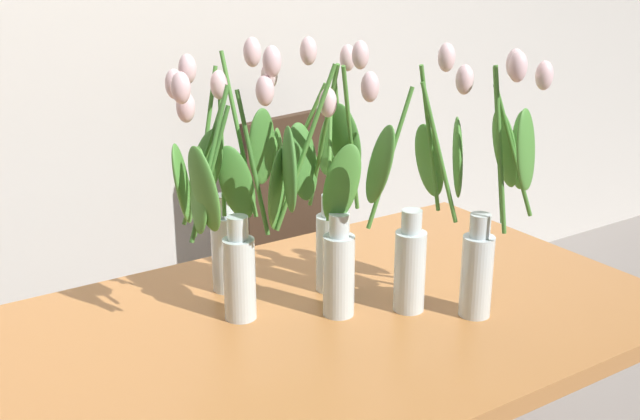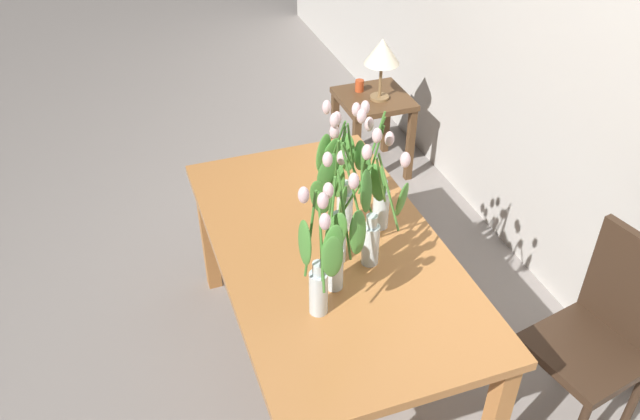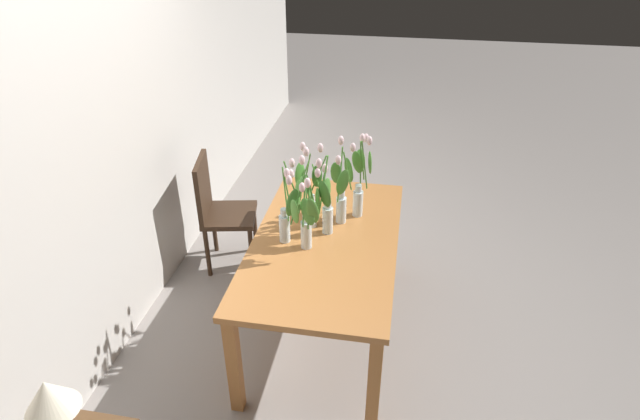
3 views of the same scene
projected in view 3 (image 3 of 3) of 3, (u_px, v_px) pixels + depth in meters
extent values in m
plane|color=gray|center=(325.00, 327.00, 3.65)|extent=(18.00, 18.00, 0.00)
cube|color=beige|center=(107.00, 135.00, 3.16)|extent=(9.00, 0.10, 2.70)
cube|color=#B7753D|center=(325.00, 242.00, 3.28)|extent=(1.60, 0.90, 0.04)
cube|color=#B7753D|center=(374.00, 384.00, 2.79)|extent=(0.07, 0.07, 0.70)
cube|color=#B7753D|center=(390.00, 233.00, 4.04)|extent=(0.07, 0.07, 0.70)
cube|color=#B7753D|center=(234.00, 364.00, 2.90)|extent=(0.07, 0.07, 0.70)
cube|color=#B7753D|center=(292.00, 224.00, 4.15)|extent=(0.07, 0.07, 0.70)
cylinder|color=silver|center=(312.00, 214.00, 3.36)|extent=(0.07, 0.07, 0.18)
cylinder|color=silver|center=(311.00, 198.00, 3.31)|extent=(0.04, 0.04, 0.05)
cylinder|color=silver|center=(312.00, 218.00, 3.38)|extent=(0.06, 0.06, 0.11)
cylinder|color=#56933D|center=(301.00, 182.00, 3.20)|extent=(0.09, 0.10, 0.27)
ellipsoid|color=silver|center=(292.00, 163.00, 3.09)|extent=(0.04, 0.04, 0.06)
ellipsoid|color=#4C8E38|center=(298.00, 192.00, 3.18)|extent=(0.08, 0.08, 0.18)
cylinder|color=#56933D|center=(318.00, 184.00, 3.20)|extent=(0.07, 0.10, 0.24)
ellipsoid|color=silver|center=(325.00, 168.00, 3.09)|extent=(0.04, 0.04, 0.06)
ellipsoid|color=#4C8E38|center=(326.00, 191.00, 3.21)|extent=(0.11, 0.06, 0.18)
cylinder|color=#56933D|center=(307.00, 173.00, 3.27)|extent=(0.09, 0.07, 0.31)
ellipsoid|color=silver|center=(303.00, 147.00, 3.23)|extent=(0.04, 0.04, 0.06)
ellipsoid|color=#4C8E38|center=(300.00, 175.00, 3.31)|extent=(0.10, 0.07, 0.18)
cylinder|color=silver|center=(285.00, 229.00, 3.22)|extent=(0.07, 0.07, 0.18)
cylinder|color=silver|center=(284.00, 213.00, 3.16)|extent=(0.04, 0.04, 0.05)
cylinder|color=silver|center=(285.00, 233.00, 3.23)|extent=(0.06, 0.06, 0.11)
cylinder|color=#478433|center=(286.00, 194.00, 3.03)|extent=(0.09, 0.05, 0.31)
ellipsoid|color=silver|center=(287.00, 173.00, 2.91)|extent=(0.04, 0.04, 0.06)
ellipsoid|color=#427F33|center=(292.00, 203.00, 3.02)|extent=(0.09, 0.10, 0.18)
cylinder|color=#478433|center=(293.00, 187.00, 3.07)|extent=(0.03, 0.11, 0.34)
ellipsoid|color=silver|center=(302.00, 160.00, 2.98)|extent=(0.04, 0.04, 0.06)
ellipsoid|color=#427F33|center=(301.00, 189.00, 3.10)|extent=(0.08, 0.05, 0.17)
cylinder|color=#478433|center=(288.00, 194.00, 3.07)|extent=(0.03, 0.06, 0.28)
ellipsoid|color=silver|center=(291.00, 174.00, 2.98)|extent=(0.04, 0.04, 0.06)
ellipsoid|color=#427F33|center=(297.00, 204.00, 3.10)|extent=(0.11, 0.06, 0.18)
cylinder|color=silver|center=(328.00, 220.00, 3.30)|extent=(0.07, 0.07, 0.18)
cylinder|color=silver|center=(328.00, 205.00, 3.24)|extent=(0.04, 0.04, 0.05)
cylinder|color=silver|center=(328.00, 224.00, 3.31)|extent=(0.06, 0.06, 0.11)
cylinder|color=#478433|center=(317.00, 179.00, 3.17)|extent=(0.02, 0.13, 0.33)
ellipsoid|color=silver|center=(306.00, 152.00, 3.09)|extent=(0.04, 0.04, 0.06)
ellipsoid|color=#427F33|center=(309.00, 188.00, 3.18)|extent=(0.08, 0.05, 0.17)
cylinder|color=#478433|center=(323.00, 186.00, 3.09)|extent=(0.13, 0.04, 0.33)
ellipsoid|color=silver|center=(319.00, 163.00, 2.95)|extent=(0.04, 0.04, 0.06)
ellipsoid|color=#427F33|center=(325.00, 194.00, 3.07)|extent=(0.05, 0.11, 0.18)
cylinder|color=#478433|center=(324.00, 177.00, 3.20)|extent=(0.09, 0.07, 0.33)
ellipsoid|color=silver|center=(320.00, 148.00, 3.16)|extent=(0.04, 0.04, 0.06)
ellipsoid|color=#427F33|center=(317.00, 176.00, 3.23)|extent=(0.09, 0.07, 0.18)
cylinder|color=silver|center=(306.00, 235.00, 3.16)|extent=(0.07, 0.07, 0.18)
cylinder|color=silver|center=(306.00, 218.00, 3.10)|extent=(0.04, 0.04, 0.05)
cylinder|color=silver|center=(306.00, 239.00, 3.17)|extent=(0.06, 0.06, 0.11)
cylinder|color=#3D752D|center=(304.00, 204.00, 2.99)|extent=(0.10, 0.01, 0.26)
ellipsoid|color=silver|center=(302.00, 187.00, 2.88)|extent=(0.04, 0.04, 0.06)
ellipsoid|color=#4C8E38|center=(308.00, 212.00, 2.96)|extent=(0.05, 0.12, 0.18)
cylinder|color=#3D752D|center=(307.00, 202.00, 2.96)|extent=(0.12, 0.04, 0.30)
ellipsoid|color=silver|center=(307.00, 183.00, 2.83)|extent=(0.04, 0.04, 0.06)
ellipsoid|color=#4C8E38|center=(313.00, 211.00, 2.95)|extent=(0.06, 0.10, 0.18)
cylinder|color=#3D752D|center=(312.00, 196.00, 3.04)|extent=(0.04, 0.06, 0.29)
ellipsoid|color=silver|center=(318.00, 173.00, 2.97)|extent=(0.04, 0.04, 0.06)
ellipsoid|color=#4C8E38|center=(318.00, 201.00, 3.10)|extent=(0.09, 0.06, 0.18)
cylinder|color=#3D752D|center=(297.00, 201.00, 2.99)|extent=(0.09, 0.08, 0.29)
ellipsoid|color=silver|center=(289.00, 180.00, 2.88)|extent=(0.04, 0.04, 0.06)
ellipsoid|color=#4C8E38|center=(295.00, 212.00, 2.97)|extent=(0.08, 0.07, 0.18)
cylinder|color=silver|center=(358.00, 203.00, 3.48)|extent=(0.07, 0.07, 0.18)
cylinder|color=silver|center=(358.00, 188.00, 3.42)|extent=(0.04, 0.04, 0.05)
cylinder|color=silver|center=(358.00, 207.00, 3.50)|extent=(0.06, 0.06, 0.11)
cylinder|color=#478433|center=(362.00, 163.00, 3.40)|extent=(0.12, 0.03, 0.29)
ellipsoid|color=silver|center=(366.00, 138.00, 3.37)|extent=(0.04, 0.04, 0.06)
ellipsoid|color=#4C8E38|center=(360.00, 161.00, 3.44)|extent=(0.03, 0.08, 0.17)
cylinder|color=#478433|center=(364.00, 165.00, 3.34)|extent=(0.02, 0.05, 0.34)
ellipsoid|color=silver|center=(369.00, 141.00, 3.25)|extent=(0.04, 0.04, 0.06)
ellipsoid|color=#4C8E38|center=(370.00, 163.00, 3.36)|extent=(0.09, 0.04, 0.18)
cylinder|color=#478433|center=(361.00, 164.00, 3.37)|extent=(0.06, 0.01, 0.33)
ellipsoid|color=silver|center=(362.00, 138.00, 3.30)|extent=(0.04, 0.04, 0.06)
ellipsoid|color=#4C8E38|center=(358.00, 162.00, 3.41)|extent=(0.05, 0.10, 0.18)
cylinder|color=silver|center=(341.00, 210.00, 3.41)|extent=(0.07, 0.07, 0.18)
cylinder|color=silver|center=(341.00, 195.00, 3.35)|extent=(0.04, 0.04, 0.05)
cylinder|color=silver|center=(341.00, 214.00, 3.42)|extent=(0.06, 0.06, 0.11)
cylinder|color=#478433|center=(340.00, 179.00, 3.22)|extent=(0.10, 0.02, 0.29)
ellipsoid|color=silver|center=(338.00, 160.00, 3.11)|extent=(0.04, 0.04, 0.06)
ellipsoid|color=#4C8E38|center=(343.00, 182.00, 3.18)|extent=(0.05, 0.11, 0.18)
cylinder|color=#478433|center=(348.00, 171.00, 3.30)|extent=(0.07, 0.06, 0.30)
ellipsoid|color=silver|center=(353.00, 147.00, 3.25)|extent=(0.04, 0.04, 0.06)
ellipsoid|color=#4C8E38|center=(349.00, 170.00, 3.35)|extent=(0.07, 0.10, 0.18)
cylinder|color=#478433|center=(341.00, 168.00, 3.31)|extent=(0.09, 0.03, 0.33)
ellipsoid|color=silver|center=(341.00, 140.00, 3.26)|extent=(0.04, 0.04, 0.06)
ellipsoid|color=#4C8E38|center=(336.00, 173.00, 3.37)|extent=(0.07, 0.08, 0.18)
cube|color=#382619|center=(230.00, 215.00, 4.08)|extent=(0.47, 0.47, 0.04)
cylinder|color=#382619|center=(255.00, 228.00, 4.35)|extent=(0.04, 0.04, 0.43)
cylinder|color=#382619|center=(251.00, 252.00, 4.06)|extent=(0.04, 0.04, 0.43)
cylinder|color=#382619|center=(214.00, 229.00, 4.34)|extent=(0.04, 0.04, 0.43)
cylinder|color=#382619|center=(208.00, 253.00, 4.05)|extent=(0.04, 0.04, 0.43)
cube|color=#382619|center=(203.00, 187.00, 3.95)|extent=(0.40, 0.11, 0.46)
cone|color=#F2E5C6|center=(49.00, 396.00, 2.09)|extent=(0.22, 0.22, 0.16)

